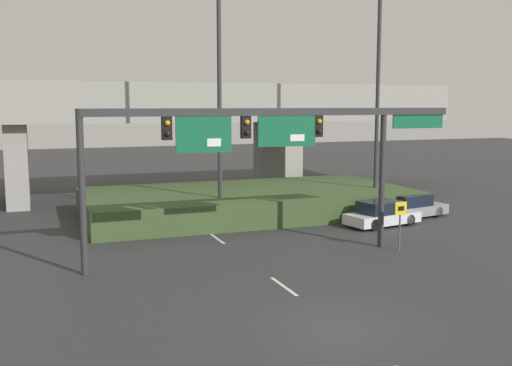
# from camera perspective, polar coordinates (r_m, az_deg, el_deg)

# --- Properties ---
(ground_plane) EXTENTS (160.00, 160.00, 0.00)m
(ground_plane) POSITION_cam_1_polar(r_m,az_deg,el_deg) (18.98, 7.69, -13.19)
(ground_plane) COLOR #2D2D30
(lane_markings) EXTENTS (0.14, 36.26, 0.01)m
(lane_markings) POSITION_cam_1_polar(r_m,az_deg,el_deg) (30.19, -3.72, -5.30)
(lane_markings) COLOR silver
(lane_markings) RESTS_ON ground
(signal_gantry) EXTENTS (17.01, 0.44, 6.52)m
(signal_gantry) POSITION_cam_1_polar(r_m,az_deg,el_deg) (25.73, 1.21, 4.47)
(signal_gantry) COLOR #2D2D30
(signal_gantry) RESTS_ON ground
(speed_limit_sign) EXTENTS (0.60, 0.11, 2.33)m
(speed_limit_sign) POSITION_cam_1_polar(r_m,az_deg,el_deg) (28.17, 13.58, -3.28)
(speed_limit_sign) COLOR #4C4C4C
(speed_limit_sign) RESTS_ON ground
(highway_light_pole_near) EXTENTS (0.70, 0.36, 16.95)m
(highway_light_pole_near) POSITION_cam_1_polar(r_m,az_deg,el_deg) (37.98, 11.57, 10.63)
(highway_light_pole_near) COLOR #2D2D30
(highway_light_pole_near) RESTS_ON ground
(highway_light_pole_far) EXTENTS (0.70, 0.36, 17.67)m
(highway_light_pole_far) POSITION_cam_1_polar(r_m,az_deg,el_deg) (33.32, -3.53, 11.85)
(highway_light_pole_far) COLOR #2D2D30
(highway_light_pole_far) RESTS_ON ground
(overpass_bridge) EXTENTS (44.59, 8.39, 8.14)m
(overpass_bridge) POSITION_cam_1_polar(r_m,az_deg,el_deg) (44.02, -9.50, 6.38)
(overpass_bridge) COLOR gray
(overpass_bridge) RESTS_ON ground
(grass_embankment) EXTENTS (19.56, 9.77, 1.49)m
(grass_embankment) POSITION_cam_1_polar(r_m,az_deg,el_deg) (36.77, -0.82, -1.79)
(grass_embankment) COLOR #384C28
(grass_embankment) RESTS_ON ground
(parked_sedan_near_right) EXTENTS (4.49, 2.56, 1.40)m
(parked_sedan_near_right) POSITION_cam_1_polar(r_m,az_deg,el_deg) (33.86, 11.86, -2.93)
(parked_sedan_near_right) COLOR silver
(parked_sedan_near_right) RESTS_ON ground
(parked_sedan_mid_right) EXTENTS (4.65, 2.66, 1.40)m
(parked_sedan_mid_right) POSITION_cam_1_polar(r_m,az_deg,el_deg) (36.78, 14.51, -2.18)
(parked_sedan_mid_right) COLOR gray
(parked_sedan_mid_right) RESTS_ON ground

